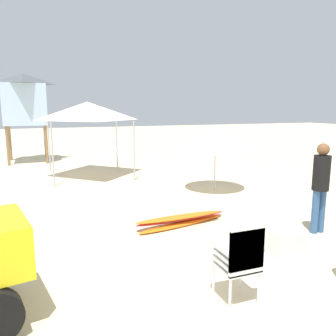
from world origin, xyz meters
The scene contains 8 objects.
ground centered at (0.00, 0.00, 0.00)m, with size 80.00×80.00×0.00m, color beige.
stacked_plastic_chairs centered at (0.36, -0.07, 0.65)m, with size 0.48×0.48×1.11m.
surfboard_pile centered at (0.83, 2.87, 0.12)m, with size 2.18×0.73×0.24m.
lifeguard_near_right centered at (3.19, 1.49, 1.04)m, with size 0.32×0.32×1.79m.
popup_canopy centered at (-0.18, 8.89, 2.34)m, with size 2.67×2.67×2.66m.
lifeguard_tower centered at (-2.30, 13.24, 2.82)m, with size 1.98×1.98×3.94m.
beach_umbrella_left centered at (3.02, 5.39, 1.51)m, with size 1.88×1.88×1.84m.
cooler_box centered at (1.88, 0.87, 0.20)m, with size 0.54×0.38×0.40m, color white.
Camera 1 is at (-1.94, -3.45, 2.47)m, focal length 36.33 mm.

